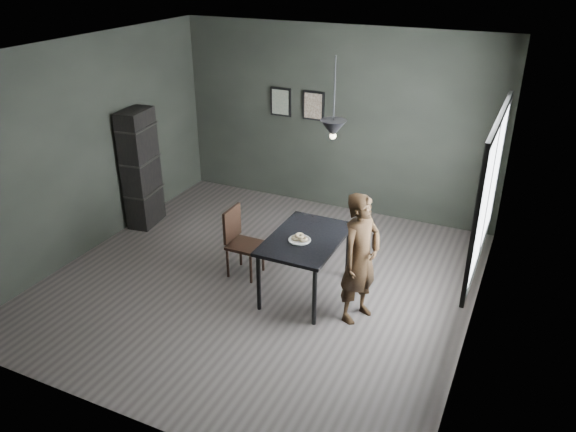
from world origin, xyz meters
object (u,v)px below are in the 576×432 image
at_px(white_plate, 300,241).
at_px(pendant_lamp, 333,128).
at_px(woman, 360,259).
at_px(shelf_unit, 141,169).
at_px(wood_chair, 239,237).
at_px(cafe_table, 306,243).

bearing_deg(white_plate, pendant_lamp, 37.23).
bearing_deg(pendant_lamp, woman, -32.31).
bearing_deg(white_plate, shelf_unit, 163.70).
distance_m(white_plate, wood_chair, 0.96).
relative_size(shelf_unit, pendant_lamp, 2.01).
height_order(cafe_table, wood_chair, wood_chair).
bearing_deg(cafe_table, wood_chair, 175.32).
xyz_separation_m(white_plate, pendant_lamp, (0.28, 0.21, 1.29)).
distance_m(white_plate, shelf_unit, 3.01).
bearing_deg(pendant_lamp, wood_chair, -178.86).
relative_size(cafe_table, pendant_lamp, 1.39).
bearing_deg(white_plate, woman, -6.56).
relative_size(woman, pendant_lamp, 1.73).
xyz_separation_m(cafe_table, white_plate, (-0.03, -0.11, 0.08)).
height_order(cafe_table, shelf_unit, shelf_unit).
xyz_separation_m(cafe_table, woman, (0.72, -0.20, 0.08)).
distance_m(woman, pendant_lamp, 1.42).
height_order(woman, wood_chair, woman).
relative_size(woman, wood_chair, 1.69).
distance_m(cafe_table, shelf_unit, 3.02).
bearing_deg(cafe_table, woman, -15.39).
xyz_separation_m(white_plate, woman, (0.75, -0.09, -0.01)).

